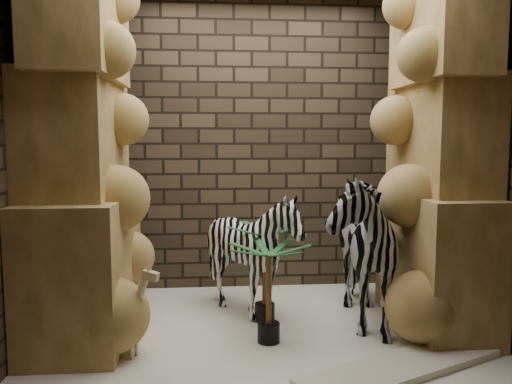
{
  "coord_description": "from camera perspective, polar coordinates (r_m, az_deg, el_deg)",
  "views": [
    {
      "loc": [
        -0.39,
        -3.89,
        1.53
      ],
      "look_at": [
        -0.05,
        0.15,
        1.11
      ],
      "focal_mm": 35.1,
      "sensor_mm": 36.0,
      "label": 1
    }
  ],
  "objects": [
    {
      "name": "floor",
      "position": [
        4.2,
        0.88,
        -15.48
      ],
      "size": [
        3.5,
        3.5,
        0.0
      ],
      "primitive_type": "plane",
      "color": "#EDECCC",
      "rests_on": "ground"
    },
    {
      "name": "wall_back",
      "position": [
        5.16,
        -0.48,
        5.53
      ],
      "size": [
        3.5,
        0.0,
        3.5
      ],
      "primitive_type": "plane",
      "rotation": [
        1.57,
        0.0,
        0.0
      ],
      "color": "black",
      "rests_on": "ground"
    },
    {
      "name": "wall_front",
      "position": [
        2.67,
        3.6,
        5.24
      ],
      "size": [
        3.5,
        0.0,
        3.5
      ],
      "primitive_type": "plane",
      "rotation": [
        -1.57,
        0.0,
        0.0
      ],
      "color": "black",
      "rests_on": "ground"
    },
    {
      "name": "wall_left",
      "position": [
        4.12,
        -24.16,
        4.95
      ],
      "size": [
        0.0,
        3.0,
        3.0
      ],
      "primitive_type": "plane",
      "rotation": [
        1.57,
        0.0,
        1.57
      ],
      "color": "black",
      "rests_on": "ground"
    },
    {
      "name": "wall_right",
      "position": [
        4.44,
        24.07,
        4.98
      ],
      "size": [
        0.0,
        3.0,
        3.0
      ],
      "primitive_type": "plane",
      "rotation": [
        1.57,
        0.0,
        -1.57
      ],
      "color": "black",
      "rests_on": "ground"
    },
    {
      "name": "rock_pillar_left",
      "position": [
        4.02,
        -19.43,
        5.12
      ],
      "size": [
        0.68,
        1.3,
        3.0
      ],
      "primitive_type": null,
      "color": "tan",
      "rests_on": "floor"
    },
    {
      "name": "rock_pillar_right",
      "position": [
        4.29,
        20.2,
        5.12
      ],
      "size": [
        0.58,
        1.25,
        3.0
      ],
      "primitive_type": null,
      "color": "tan",
      "rests_on": "floor"
    },
    {
      "name": "zebra_right",
      "position": [
        4.28,
        10.9,
        -4.64
      ],
      "size": [
        0.76,
        1.32,
        1.51
      ],
      "primitive_type": "imported",
      "rotation": [
        0.0,
        0.0,
        -0.06
      ],
      "color": "white",
      "rests_on": "floor"
    },
    {
      "name": "zebra_left",
      "position": [
        4.36,
        -0.43,
        -7.77
      ],
      "size": [
        1.05,
        1.23,
        1.01
      ],
      "primitive_type": "imported",
      "rotation": [
        0.0,
        0.0,
        -0.15
      ],
      "color": "white",
      "rests_on": "floor"
    },
    {
      "name": "giraffe_toy",
      "position": [
        3.75,
        -15.08,
        -12.75
      ],
      "size": [
        0.37,
        0.24,
        0.69
      ],
      "primitive_type": null,
      "rotation": [
        0.0,
        0.0,
        -0.37
      ],
      "color": "#D1BB8C",
      "rests_on": "floor"
    },
    {
      "name": "palm_front",
      "position": [
        4.28,
        1.01,
        -9.14
      ],
      "size": [
        0.36,
        0.36,
        0.84
      ],
      "primitive_type": null,
      "color": "#195029",
      "rests_on": "floor"
    },
    {
      "name": "palm_back",
      "position": [
        3.85,
        1.46,
        -11.38
      ],
      "size": [
        0.36,
        0.36,
        0.77
      ],
      "primitive_type": null,
      "color": "#195029",
      "rests_on": "floor"
    },
    {
      "name": "surfboard",
      "position": [
        3.67,
        16.27,
        -18.6
      ],
      "size": [
        1.56,
        0.99,
        0.05
      ],
      "primitive_type": "cube",
      "rotation": [
        0.0,
        0.0,
        0.43
      ],
      "color": "beige",
      "rests_on": "floor"
    }
  ]
}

